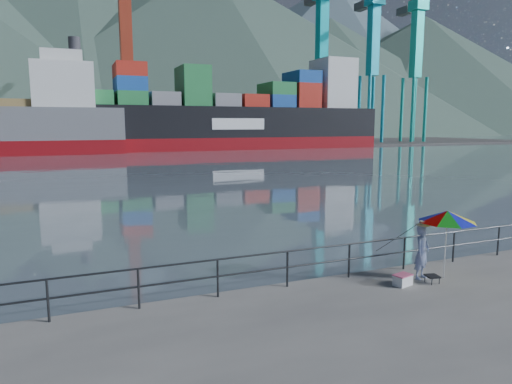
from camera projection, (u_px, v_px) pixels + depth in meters
harbor_water at (92, 140)px, 130.32m from camera, size 500.00×280.00×0.00m
far_dock at (148, 145)px, 100.24m from camera, size 200.00×40.00×0.40m
guardrail at (319, 264)px, 12.88m from camera, size 22.00×0.06×1.03m
mountains at (168, 56)px, 210.81m from camera, size 600.00×332.80×80.00m
port_cranes at (252, 70)px, 97.55m from camera, size 116.00×28.00×38.40m
container_stacks at (243, 131)px, 109.25m from camera, size 58.00×8.40×7.80m
fisherman at (422, 252)px, 13.13m from camera, size 0.67×0.57×1.56m
beach_umbrella at (447, 217)px, 13.00m from camera, size 2.06×2.06×2.00m
folding_stool at (432, 279)px, 12.84m from camera, size 0.40×0.40×0.22m
cooler_bag at (403, 280)px, 12.66m from camera, size 0.55×0.43×0.28m
fishing_rod at (394, 267)px, 14.33m from camera, size 0.04×1.80×1.27m
container_ship at (238, 117)px, 87.39m from camera, size 59.61×9.94×18.10m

